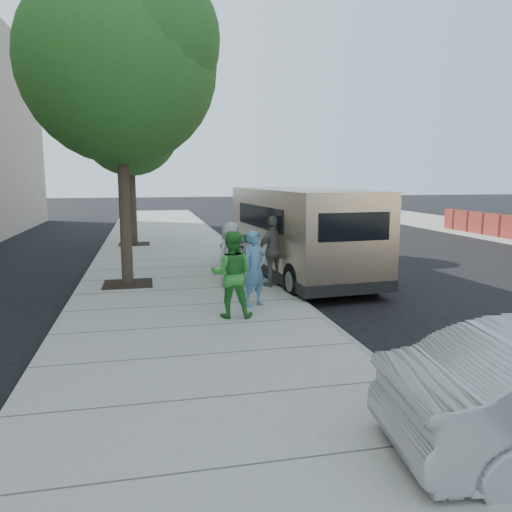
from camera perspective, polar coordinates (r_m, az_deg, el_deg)
The scene contains 11 objects.
ground at distance 10.71m, azimuth -2.36°, elevation -6.09°, with size 120.00×120.00×0.00m, color black.
sidewalk at distance 10.57m, azimuth -7.73°, elevation -5.95°, with size 5.00×60.00×0.15m, color gray.
curb_face at distance 11.03m, azimuth 5.06°, elevation -5.27°, with size 0.12×60.00×0.16m, color gray.
tree_near at distance 12.89m, azimuth -15.21°, elevation 21.07°, with size 4.62×4.60×7.53m.
tree_far at distance 20.30m, azimuth -14.12°, elevation 14.70°, with size 3.92×3.80×6.49m.
parking_meter at distance 12.02m, azimuth -1.39°, elevation 0.78°, with size 0.27×0.13×1.27m.
van at distance 13.76m, azimuth 4.94°, elevation 2.80°, with size 2.73×6.80×2.47m.
person_officer at distance 10.23m, azimuth -0.16°, elevation -1.46°, with size 0.57×0.37×1.56m, color teal.
person_green_shirt at distance 9.43m, azimuth -2.81°, elevation -2.11°, with size 0.80×0.62×1.65m, color #2D8A2E.
person_gray_shirt at distance 12.17m, azimuth -2.89°, elevation 0.25°, with size 0.77×0.50×1.57m, color #A9A9AB.
person_striped_polo at distance 12.10m, azimuth 2.05°, elevation 0.56°, with size 1.01×0.42×1.72m, color slate.
Camera 1 is at (-1.79, -10.19, 2.80)m, focal length 35.00 mm.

